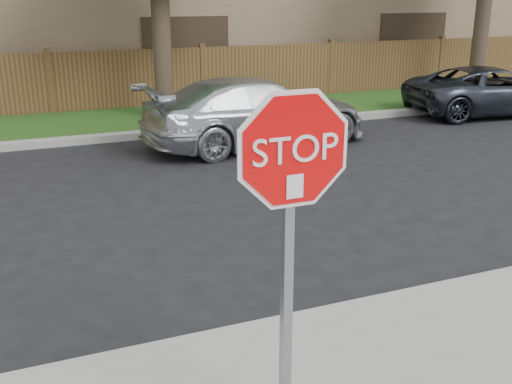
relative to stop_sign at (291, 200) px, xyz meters
name	(u,v)px	position (x,y,z in m)	size (l,w,h in m)	color
ground	(152,352)	(-0.63, 1.48, -1.83)	(90.00, 90.00, 0.00)	black
far_curb	(66,141)	(-0.63, 9.63, -1.75)	(70.00, 0.30, 0.15)	gray
grass_strip	(59,126)	(-0.63, 11.28, -1.77)	(70.00, 3.00, 0.12)	#1E4714
fence	(51,85)	(-0.63, 12.88, -1.03)	(70.00, 0.12, 1.60)	#4E321B
stop_sign	(291,200)	(0.00, 0.00, 0.00)	(1.01, 0.13, 2.55)	gray
sedan_right	(256,112)	(3.07, 8.17, -1.14)	(1.94, 4.76, 1.38)	silver
sedan_far_right	(491,91)	(9.91, 8.93, -1.22)	(2.03, 4.40, 1.22)	#313641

